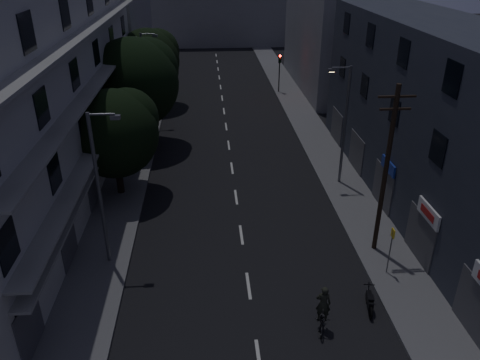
{
  "coord_description": "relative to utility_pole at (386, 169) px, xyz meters",
  "views": [
    {
      "loc": [
        -1.75,
        -11.41,
        14.74
      ],
      "look_at": [
        0.0,
        12.0,
        3.0
      ],
      "focal_mm": 35.0,
      "sensor_mm": 36.0,
      "label": 1
    }
  ],
  "objects": [
    {
      "name": "traffic_signal_far_left",
      "position": [
        -13.55,
        31.83,
        -1.77
      ],
      "size": [
        0.28,
        0.37,
        4.1
      ],
      "color": "black",
      "rests_on": "sidewalk_left"
    },
    {
      "name": "building_left",
      "position": [
        -19.03,
        9.02,
        2.13
      ],
      "size": [
        7.0,
        36.0,
        14.0
      ],
      "color": "#AFAFAA",
      "rests_on": "ground"
    },
    {
      "name": "lane_markings",
      "position": [
        -7.05,
        22.27,
        -4.86
      ],
      "size": [
        0.15,
        60.5,
        0.01
      ],
      "color": "beige",
      "rests_on": "ground"
    },
    {
      "name": "tree_mid",
      "position": [
        -14.29,
        15.97,
        0.66
      ],
      "size": [
        6.99,
        6.99,
        8.6
      ],
      "color": "black",
      "rests_on": "sidewalk_left"
    },
    {
      "name": "sidewalk_right",
      "position": [
        0.45,
        16.02,
        -4.79
      ],
      "size": [
        3.0,
        90.0,
        0.15
      ],
      "primitive_type": "cube",
      "color": "#565659",
      "rests_on": "ground"
    },
    {
      "name": "building_far_right",
      "position": [
        4.95,
        33.02,
        1.63
      ],
      "size": [
        6.0,
        20.0,
        13.0
      ],
      "primitive_type": "cube",
      "color": "slate",
      "rests_on": "ground"
    },
    {
      "name": "ground",
      "position": [
        -7.05,
        16.02,
        -4.87
      ],
      "size": [
        160.0,
        160.0,
        0.0
      ],
      "primitive_type": "plane",
      "color": "black",
      "rests_on": "ground"
    },
    {
      "name": "street_lamp_left_far",
      "position": [
        -14.09,
        21.47,
        -0.27
      ],
      "size": [
        1.51,
        0.25,
        8.0
      ],
      "color": "slate",
      "rests_on": "sidewalk_left"
    },
    {
      "name": "building_far_end",
      "position": [
        -7.05,
        61.02,
        0.13
      ],
      "size": [
        24.0,
        8.0,
        10.0
      ],
      "primitive_type": "cube",
      "color": "slate",
      "rests_on": "ground"
    },
    {
      "name": "utility_pole",
      "position": [
        0.0,
        0.0,
        0.0
      ],
      "size": [
        1.8,
        0.24,
        9.0
      ],
      "color": "black",
      "rests_on": "sidewalk_right"
    },
    {
      "name": "tree_far",
      "position": [
        -14.31,
        26.71,
        0.06
      ],
      "size": [
        6.17,
        6.17,
        7.63
      ],
      "color": "black",
      "rests_on": "sidewalk_left"
    },
    {
      "name": "traffic_signal_far_right",
      "position": [
        -0.62,
        30.58,
        -1.77
      ],
      "size": [
        0.28,
        0.37,
        4.1
      ],
      "color": "black",
      "rests_on": "sidewalk_right"
    },
    {
      "name": "sidewalk_left",
      "position": [
        -14.55,
        16.02,
        -4.79
      ],
      "size": [
        3.0,
        90.0,
        0.15
      ],
      "primitive_type": "cube",
      "color": "#565659",
      "rests_on": "ground"
    },
    {
      "name": "building_far_left",
      "position": [
        -19.05,
        39.02,
        3.13
      ],
      "size": [
        6.0,
        20.0,
        16.0
      ],
      "primitive_type": "cube",
      "color": "slate",
      "rests_on": "ground"
    },
    {
      "name": "tree_near",
      "position": [
        -14.57,
        7.6,
        -0.38
      ],
      "size": [
        5.62,
        5.62,
        6.94
      ],
      "color": "black",
      "rests_on": "sidewalk_left"
    },
    {
      "name": "street_lamp_left_near",
      "position": [
        -13.97,
        -0.04,
        -0.27
      ],
      "size": [
        1.51,
        0.25,
        8.0
      ],
      "color": "slate",
      "rests_on": "sidewalk_left"
    },
    {
      "name": "street_lamp_right",
      "position": [
        0.1,
        7.99,
        -0.27
      ],
      "size": [
        1.51,
        0.25,
        8.0
      ],
      "color": "#5C5E64",
      "rests_on": "sidewalk_right"
    },
    {
      "name": "bus_stop_sign",
      "position": [
        -0.08,
        -2.12,
        -2.98
      ],
      "size": [
        0.06,
        0.35,
        2.52
      ],
      "color": "#595B60",
      "rests_on": "sidewalk_right"
    },
    {
      "name": "motorcycle",
      "position": [
        -1.76,
        -4.51,
        -4.44
      ],
      "size": [
        0.55,
        1.68,
        1.09
      ],
      "rotation": [
        0.0,
        0.0,
        -0.19
      ],
      "color": "black",
      "rests_on": "ground"
    },
    {
      "name": "cyclist",
      "position": [
        -4.18,
        -5.48,
        -4.13
      ],
      "size": [
        0.95,
        1.82,
        2.2
      ],
      "rotation": [
        0.0,
        0.0,
        -0.21
      ],
      "color": "black",
      "rests_on": "ground"
    },
    {
      "name": "building_right",
      "position": [
        4.94,
        5.02,
        0.63
      ],
      "size": [
        6.19,
        28.0,
        11.0
      ],
      "color": "#2A2E39",
      "rests_on": "ground"
    }
  ]
}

